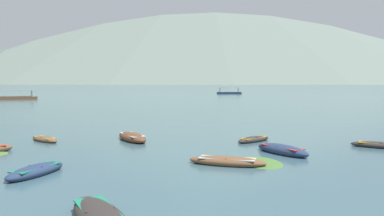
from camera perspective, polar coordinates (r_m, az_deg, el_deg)
The scene contains 13 objects.
ground_plane at distance 1506.34m, azimuth -0.89°, elevation 3.83°, with size 6000.00×6000.00×0.00m, color #385660.
mountain_1 at distance 1718.79m, azimuth -23.70°, elevation 9.83°, with size 1562.45×1562.45×378.26m, color #4C5B56.
mountain_2 at distance 1781.87m, azimuth 1.77°, elevation 13.16°, with size 2241.64×2241.64×576.73m, color slate.
rowboat_1 at distance 27.33m, azimuth -9.26°, elevation -4.52°, with size 3.20×4.28×0.72m.
rowboat_2 at distance 28.74m, azimuth -21.88°, elevation -4.51°, with size 2.97×2.82×0.43m.
rowboat_5 at distance 18.58m, azimuth -23.06°, elevation -8.96°, with size 2.28×3.54×0.58m.
rowboat_7 at distance 26.97m, azimuth 27.26°, elevation -5.18°, with size 3.73×2.64×0.48m.
rowboat_8 at distance 26.87m, azimuth 9.54°, elevation -4.84°, with size 3.06×2.83×0.46m.
rowboat_9 at distance 22.72m, azimuth 13.79°, elevation -6.34°, with size 3.10×3.92×0.68m.
rowboat_10 at distance 19.24m, azimuth 5.46°, elevation -8.24°, with size 4.20×2.36×0.55m.
ferry_0 at distance 135.16m, azimuth 5.77°, elevation 2.36°, with size 8.85×2.84×2.54m.
ferry_2 at distance 101.41m, azimuth -25.86°, elevation 1.44°, with size 11.28×7.16×2.54m.
weed_patch_3 at distance 20.02m, azimuth 10.53°, elevation -8.31°, with size 3.17×2.17×0.14m, color #477033.
Camera 1 is at (0.76, -6.33, 4.24)m, focal length 34.41 mm.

